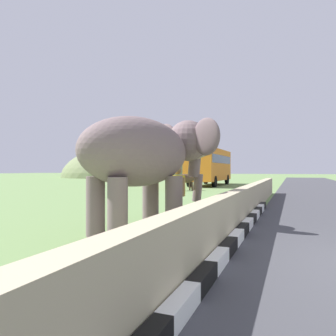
{
  "coord_description": "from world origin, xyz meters",
  "views": [
    {
      "loc": [
        -5.74,
        2.27,
        1.56
      ],
      "look_at": [
        1.76,
        5.21,
        1.6
      ],
      "focal_mm": 33.94,
      "sensor_mm": 36.0,
      "label": 1
    }
  ],
  "objects_px": {
    "person_handler": "(178,192)",
    "bus_orange": "(210,164)",
    "cow_near": "(185,179)",
    "elephant": "(148,154)"
  },
  "relations": [
    {
      "from": "person_handler",
      "to": "bus_orange",
      "type": "xyz_separation_m",
      "value": [
        22.09,
        4.56,
        1.16
      ]
    },
    {
      "from": "person_handler",
      "to": "cow_near",
      "type": "bearing_deg",
      "value": 17.48
    },
    {
      "from": "bus_orange",
      "to": "cow_near",
      "type": "bearing_deg",
      "value": -178.78
    },
    {
      "from": "person_handler",
      "to": "cow_near",
      "type": "height_order",
      "value": "person_handler"
    },
    {
      "from": "elephant",
      "to": "cow_near",
      "type": "xyz_separation_m",
      "value": [
        15.11,
        4.01,
        -1.07
      ]
    },
    {
      "from": "elephant",
      "to": "bus_orange",
      "type": "relative_size",
      "value": 0.42
    },
    {
      "from": "elephant",
      "to": "cow_near",
      "type": "relative_size",
      "value": 2.41
    },
    {
      "from": "elephant",
      "to": "person_handler",
      "type": "relative_size",
      "value": 2.43
    },
    {
      "from": "elephant",
      "to": "person_handler",
      "type": "xyz_separation_m",
      "value": [
        1.19,
        -0.37,
        -1.02
      ]
    },
    {
      "from": "bus_orange",
      "to": "person_handler",
      "type": "bearing_deg",
      "value": -168.35
    }
  ]
}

